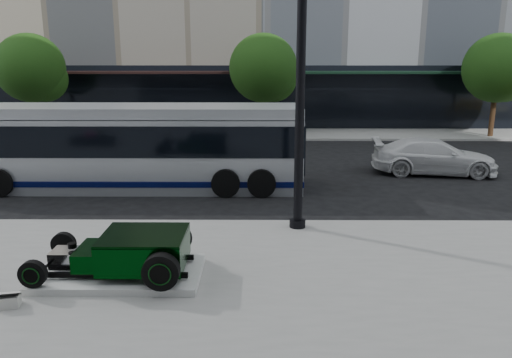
{
  "coord_description": "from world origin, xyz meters",
  "views": [
    {
      "loc": [
        0.81,
        -15.36,
        4.66
      ],
      "look_at": [
        0.71,
        -1.55,
        1.2
      ],
      "focal_mm": 35.0,
      "sensor_mm": 36.0,
      "label": 1
    }
  ],
  "objects_px": {
    "hot_rod": "(134,251)",
    "transit_bus": "(132,146)",
    "lamppost": "(300,91)",
    "white_sedan": "(434,156)"
  },
  "relations": [
    {
      "from": "hot_rod",
      "to": "white_sedan",
      "type": "xyz_separation_m",
      "value": [
        9.55,
        9.93,
        0.0
      ]
    },
    {
      "from": "hot_rod",
      "to": "transit_bus",
      "type": "distance_m",
      "value": 8.03
    },
    {
      "from": "hot_rod",
      "to": "transit_bus",
      "type": "xyz_separation_m",
      "value": [
        -1.92,
        7.76,
        0.79
      ]
    },
    {
      "from": "hot_rod",
      "to": "lamppost",
      "type": "distance_m",
      "value": 5.7
    },
    {
      "from": "transit_bus",
      "to": "white_sedan",
      "type": "distance_m",
      "value": 11.7
    },
    {
      "from": "lamppost",
      "to": "hot_rod",
      "type": "bearing_deg",
      "value": -138.92
    },
    {
      "from": "hot_rod",
      "to": "lamppost",
      "type": "height_order",
      "value": "lamppost"
    },
    {
      "from": "white_sedan",
      "to": "hot_rod",
      "type": "bearing_deg",
      "value": 142.98
    },
    {
      "from": "transit_bus",
      "to": "white_sedan",
      "type": "height_order",
      "value": "transit_bus"
    },
    {
      "from": "lamppost",
      "to": "white_sedan",
      "type": "height_order",
      "value": "lamppost"
    }
  ]
}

